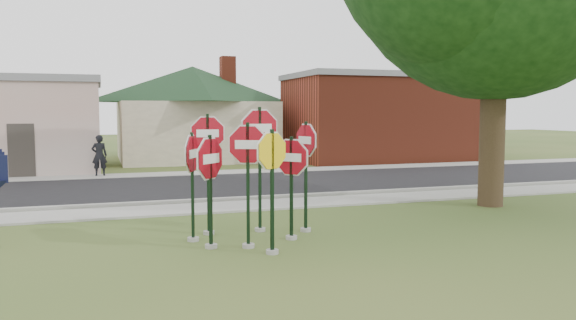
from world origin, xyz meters
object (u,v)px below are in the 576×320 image
object	(u,v)px
stop_sign_yellow	(272,176)
pedestrian	(99,155)
stop_sign_center	(248,167)
stop_sign_left	(210,175)

from	to	relation	value
stop_sign_yellow	pedestrian	bearing A→B (deg)	102.17
stop_sign_center	pedestrian	size ratio (longest dim) A/B	1.53
stop_sign_left	pedestrian	size ratio (longest dim) A/B	1.40
stop_sign_yellow	stop_sign_left	size ratio (longest dim) A/B	1.04
stop_sign_left	stop_sign_center	bearing A→B (deg)	-15.85
stop_sign_yellow	pedestrian	world-z (taller)	stop_sign_yellow
stop_sign_left	pedestrian	world-z (taller)	stop_sign_left
stop_sign_center	stop_sign_yellow	distance (m)	0.69
stop_sign_center	stop_sign_left	bearing A→B (deg)	164.15
stop_sign_center	stop_sign_yellow	bearing A→B (deg)	-63.13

